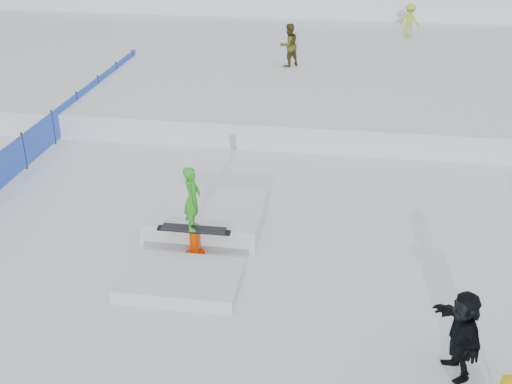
# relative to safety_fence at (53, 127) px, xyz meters

# --- Properties ---
(ground) EXTENTS (120.00, 120.00, 0.00)m
(ground) POSITION_rel_safety_fence_xyz_m (6.50, -6.60, -0.55)
(ground) COLOR white
(snow_midrise) EXTENTS (50.00, 18.00, 0.80)m
(snow_midrise) POSITION_rel_safety_fence_xyz_m (6.50, 9.40, -0.15)
(snow_midrise) COLOR white
(snow_midrise) RESTS_ON ground
(safety_fence) EXTENTS (0.05, 16.00, 1.10)m
(safety_fence) POSITION_rel_safety_fence_xyz_m (0.00, 0.00, 0.00)
(safety_fence) COLOR blue
(safety_fence) RESTS_ON ground
(walker_olive) EXTENTS (1.01, 1.00, 1.64)m
(walker_olive) POSITION_rel_safety_fence_xyz_m (6.49, 7.17, 1.07)
(walker_olive) COLOR #484119
(walker_olive) RESTS_ON snow_midrise
(walker_ygreen) EXTENTS (1.13, 0.97, 1.51)m
(walker_ygreen) POSITION_rel_safety_fence_xyz_m (11.40, 12.93, 1.01)
(walker_ygreen) COLOR #ADD336
(walker_ygreen) RESTS_ON snow_midrise
(spectator_dark) EXTENTS (0.88, 1.55, 1.59)m
(spectator_dark) POSITION_rel_safety_fence_xyz_m (11.00, -8.64, 0.25)
(spectator_dark) COLOR black
(spectator_dark) RESTS_ON ground
(jib_rail_feature) EXTENTS (2.60, 4.40, 2.11)m
(jib_rail_feature) POSITION_rel_safety_fence_xyz_m (5.81, -5.13, -0.25)
(jib_rail_feature) COLOR white
(jib_rail_feature) RESTS_ON ground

